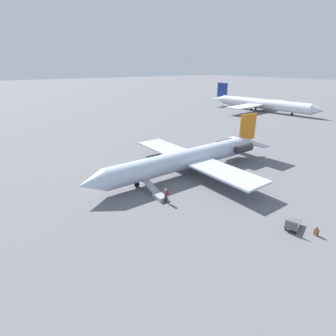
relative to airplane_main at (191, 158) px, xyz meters
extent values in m
plane|color=slate|center=(0.98, 0.00, -2.15)|extent=(600.00, 600.00, 0.00)
cylinder|color=silver|center=(0.98, 0.00, -0.03)|extent=(24.48, 2.82, 2.74)
cone|color=silver|center=(14.72, -0.05, -0.03)|extent=(3.02, 2.69, 2.68)
cone|color=silver|center=(-13.03, 0.04, -0.03)|extent=(3.57, 2.69, 2.68)
cube|color=orange|center=(-12.32, 0.04, 2.85)|extent=(3.83, 0.23, 4.38)
cube|color=silver|center=(-12.70, 0.04, 0.25)|extent=(1.67, 7.67, 0.14)
cube|color=silver|center=(-0.22, 6.51, -0.23)|extent=(4.41, 10.29, 0.27)
cube|color=silver|center=(-0.26, -6.51, -0.23)|extent=(4.41, 10.29, 0.27)
cylinder|color=#2D2D33|center=(-9.28, 1.95, 0.18)|extent=(3.29, 1.24, 1.23)
cylinder|color=#2D2D33|center=(-9.29, -1.89, 0.18)|extent=(3.29, 1.24, 1.23)
cylinder|color=black|center=(8.93, -0.03, -1.81)|extent=(0.68, 0.17, 0.68)
cylinder|color=#2D2D33|center=(8.93, -0.03, -1.37)|extent=(0.12, 0.12, 0.21)
cylinder|color=black|center=(-1.46, 1.24, -1.81)|extent=(0.68, 0.17, 0.68)
cylinder|color=#2D2D33|center=(-1.46, 1.24, -1.37)|extent=(0.12, 0.12, 0.21)
cylinder|color=black|center=(-1.47, -1.23, -1.81)|extent=(0.68, 0.17, 0.68)
cylinder|color=#2D2D33|center=(-1.47, -1.23, -1.37)|extent=(0.12, 0.12, 0.21)
cylinder|color=silver|center=(-54.91, -26.71, 0.33)|extent=(5.93, 31.94, 3.20)
cone|color=silver|center=(-56.43, -9.12, 0.33)|extent=(3.43, 3.78, 3.14)
cone|color=silver|center=(-53.36, -44.62, 0.33)|extent=(3.49, 4.42, 3.14)
cube|color=navy|center=(-53.43, -43.79, 3.70)|extent=(0.64, 4.49, 5.13)
cube|color=silver|center=(-53.39, -44.23, 0.65)|extent=(9.10, 2.69, 0.16)
cube|color=silver|center=(-63.01, -29.01, 0.09)|extent=(13.74, 6.26, 0.32)
cube|color=silver|center=(-46.52, -27.58, 0.09)|extent=(13.74, 6.26, 0.32)
cylinder|color=black|center=(-55.79, -16.42, -1.75)|extent=(0.27, 0.81, 0.79)
cylinder|color=#4C4C51|center=(-55.79, -16.42, -1.23)|extent=(0.14, 0.14, 0.25)
cylinder|color=black|center=(-56.07, -30.00, -1.75)|extent=(0.27, 0.81, 0.79)
cylinder|color=#4C4C51|center=(-56.07, -30.00, -1.23)|extent=(0.14, 0.14, 0.25)
cylinder|color=black|center=(-53.20, -29.75, -1.75)|extent=(0.27, 0.81, 0.79)
cylinder|color=#4C4C51|center=(-53.20, -29.75, -1.23)|extent=(0.14, 0.14, 0.25)
cube|color=#99999E|center=(8.34, 4.29, -1.90)|extent=(1.11, 1.80, 0.50)
cube|color=#99999E|center=(8.33, 2.29, -1.28)|extent=(0.91, 2.24, 0.85)
cube|color=#99999E|center=(8.78, 2.29, -0.78)|extent=(0.07, 2.22, 0.79)
cube|color=#23232D|center=(8.27, 5.37, -1.72)|extent=(0.20, 0.28, 0.85)
cylinder|color=brown|center=(8.27, 5.37, -0.97)|extent=(0.36, 0.36, 0.65)
sphere|color=tan|center=(8.27, 5.37, -0.53)|extent=(0.24, 0.24, 0.24)
cube|color=#592323|center=(8.27, 5.64, -0.94)|extent=(0.28, 0.18, 0.44)
cube|color=#595B60|center=(1.41, 16.59, -1.71)|extent=(2.43, 1.72, 0.16)
cube|color=#595B60|center=(2.41, 16.91, -1.28)|extent=(0.41, 1.07, 0.70)
cylinder|color=black|center=(2.01, 17.25, -1.97)|extent=(0.38, 0.22, 0.36)
cylinder|color=black|center=(2.28, 16.41, -1.97)|extent=(0.38, 0.22, 0.36)
cylinder|color=black|center=(0.54, 16.77, -1.97)|extent=(0.38, 0.22, 0.36)
cylinder|color=black|center=(0.82, 15.93, -1.97)|extent=(0.38, 0.22, 0.36)
cube|color=brown|center=(0.85, 18.52, -1.83)|extent=(0.31, 0.41, 0.64)
cube|color=black|center=(0.85, 18.52, -1.39)|extent=(0.13, 0.07, 0.24)
camera|label=1|loc=(23.59, 26.68, 12.34)|focal=28.00mm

